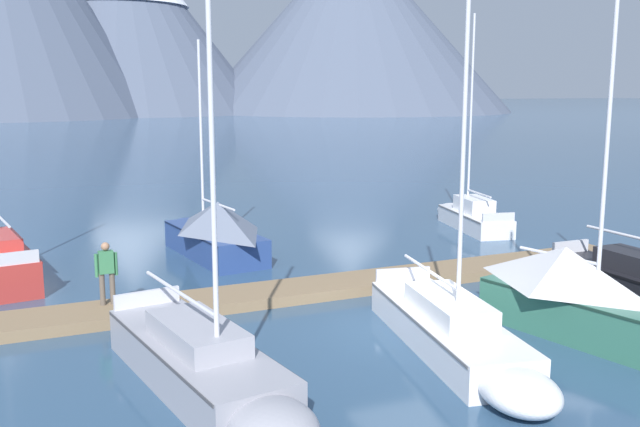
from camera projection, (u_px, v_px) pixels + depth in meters
name	position (u px, v px, depth m)	size (l,w,h in m)	color
ground_plane	(410.00, 331.00, 17.66)	(700.00, 700.00, 0.00)	#2D4C6B
mountain_shoulder_ridge	(123.00, 14.00, 174.94)	(70.67, 70.67, 45.94)	#4C566B
mountain_east_summit	(352.00, 21.00, 185.51)	(83.05, 83.05, 45.77)	#4C566B
dock	(345.00, 285.00, 21.29)	(20.96, 2.57, 0.30)	#846B4C
sailboat_nearest_berth	(0.00, 258.00, 22.55)	(2.38, 6.46, 6.77)	#B2332D
sailboat_second_berth	(206.00, 367.00, 13.92)	(2.88, 7.32, 8.22)	#93939E
sailboat_mid_dock_port	(213.00, 230.00, 25.46)	(2.79, 6.41, 7.67)	navy
sailboat_mid_dock_starboard	(457.00, 334.00, 15.95)	(2.71, 7.63, 8.76)	white
sailboat_far_berth	(581.00, 296.00, 17.14)	(2.99, 5.72, 9.20)	#336B56
sailboat_end_of_dock	(471.00, 215.00, 30.79)	(2.42, 5.87, 9.06)	silver
person_on_dock	(106.00, 269.00, 18.68)	(0.59, 0.24, 1.69)	brown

